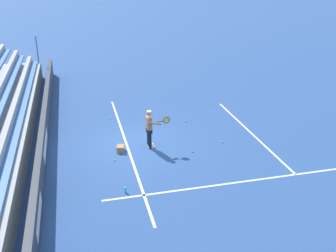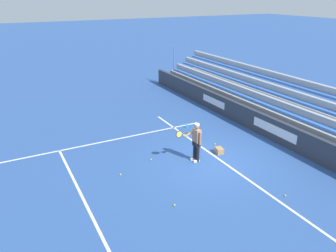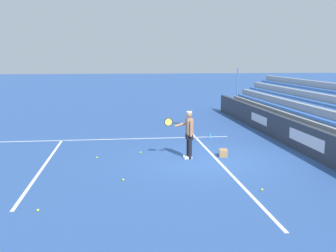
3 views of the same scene
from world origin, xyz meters
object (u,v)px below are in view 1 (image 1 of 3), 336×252
Objects in this scene: tennis_ball_stray_back at (193,151)px; tennis_ball_midcourt at (110,118)px; ball_box_cardboard at (121,149)px; tennis_ball_by_box at (186,121)px; water_bottle at (125,190)px; tennis_player at (150,129)px; tennis_ball_toward_net at (223,142)px; tennis_ball_far_left at (209,104)px; tennis_ball_near_player at (115,160)px.

tennis_ball_stray_back is 1.00× the size of tennis_ball_midcourt.
ball_box_cardboard reaches higher than tennis_ball_stray_back.
tennis_ball_by_box is 7.04m from water_bottle.
ball_box_cardboard is 1.82× the size of water_bottle.
ball_box_cardboard is 3.88m from tennis_ball_midcourt.
tennis_player is 3.43m from tennis_ball_toward_net.
ball_box_cardboard is 6.06× the size of tennis_ball_far_left.
tennis_ball_midcourt is 0.30× the size of water_bottle.
ball_box_cardboard is at bearing -50.88° from tennis_ball_far_left.
tennis_ball_toward_net is at bearing 86.96° from ball_box_cardboard.
tennis_ball_near_player is 1.00× the size of tennis_ball_far_left.
ball_box_cardboard is at bearing -85.88° from tennis_player.
tennis_player reaches higher than water_bottle.
water_bottle is at bearing -25.18° from tennis_player.
tennis_ball_toward_net is 5.76m from water_bottle.
water_bottle reaches higher than tennis_ball_toward_net.
tennis_ball_near_player is (0.57, -4.98, 0.00)m from tennis_ball_toward_net.
tennis_player is 4.12m from tennis_ball_midcourt.
water_bottle is (5.81, -3.97, 0.08)m from tennis_ball_by_box.
tennis_ball_toward_net and tennis_ball_near_player have the same top height.
water_bottle reaches higher than tennis_ball_by_box.
tennis_ball_by_box is at bearing 129.40° from tennis_ball_near_player.
water_bottle reaches higher than tennis_ball_stray_back.
tennis_player is at bearing -118.82° from tennis_ball_stray_back.
tennis_ball_near_player is at bearing -48.03° from tennis_ball_far_left.
tennis_player is at bearing 94.12° from ball_box_cardboard.
tennis_ball_stray_back and tennis_ball_by_box have the same top height.
ball_box_cardboard is at bearing 0.94° from tennis_ball_midcourt.
tennis_ball_toward_net is at bearing 121.92° from water_bottle.
tennis_ball_near_player and tennis_ball_far_left have the same top height.
water_bottle is (2.48, 0.09, 0.08)m from tennis_ball_near_player.
water_bottle reaches higher than tennis_ball_far_left.
tennis_ball_near_player is 0.30× the size of water_bottle.
water_bottle is at bearing -4.60° from ball_box_cardboard.
tennis_ball_stray_back is 4.10m from water_bottle.
tennis_ball_toward_net is at bearing 84.09° from tennis_player.
tennis_ball_stray_back and tennis_ball_far_left have the same top height.
tennis_player reaches higher than tennis_ball_toward_net.
tennis_ball_stray_back is at bearing -69.95° from tennis_ball_toward_net.
tennis_ball_near_player is at bearing -23.59° from ball_box_cardboard.
ball_box_cardboard is at bearing 175.40° from water_bottle.
tennis_ball_by_box is 1.00× the size of tennis_ball_far_left.
tennis_ball_by_box is 2.92m from tennis_ball_toward_net.
tennis_ball_far_left is at bearing 142.99° from water_bottle.
tennis_ball_stray_back is at bearing 74.56° from ball_box_cardboard.
tennis_ball_toward_net is 5.03m from tennis_ball_far_left.
tennis_ball_by_box is at bearing 135.57° from tennis_player.
tennis_ball_by_box is at bearing 124.22° from ball_box_cardboard.
tennis_ball_midcourt is at bearing 176.43° from tennis_ball_near_player.
water_bottle reaches higher than tennis_ball_near_player.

